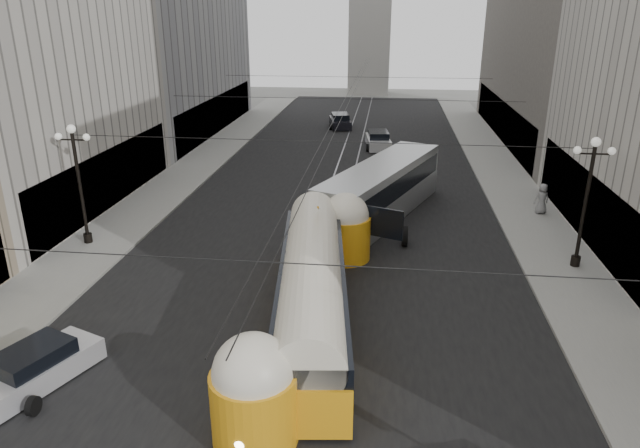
% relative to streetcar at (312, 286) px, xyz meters
% --- Properties ---
extents(road, '(20.00, 85.00, 0.02)m').
position_rel_streetcar_xyz_m(road, '(-0.50, 21.31, -1.72)').
color(road, black).
rests_on(road, ground).
extents(sidewalk_left, '(4.00, 72.00, 0.15)m').
position_rel_streetcar_xyz_m(sidewalk_left, '(-12.50, 24.81, -1.64)').
color(sidewalk_left, gray).
rests_on(sidewalk_left, ground).
extents(sidewalk_right, '(4.00, 72.00, 0.15)m').
position_rel_streetcar_xyz_m(sidewalk_right, '(11.50, 24.81, -1.64)').
color(sidewalk_right, gray).
rests_on(sidewalk_right, ground).
extents(rail_left, '(0.12, 85.00, 0.04)m').
position_rel_streetcar_xyz_m(rail_left, '(-1.25, 21.31, -1.72)').
color(rail_left, gray).
rests_on(rail_left, ground).
extents(rail_right, '(0.12, 85.00, 0.04)m').
position_rel_streetcar_xyz_m(rail_right, '(0.25, 21.31, -1.72)').
color(rail_right, gray).
rests_on(rail_right, ground).
extents(lamppost_left_mid, '(1.86, 0.44, 6.37)m').
position_rel_streetcar_xyz_m(lamppost_left_mid, '(-13.10, 6.81, 2.03)').
color(lamppost_left_mid, black).
rests_on(lamppost_left_mid, sidewalk_left).
extents(lamppost_right_mid, '(1.86, 0.44, 6.37)m').
position_rel_streetcar_xyz_m(lamppost_right_mid, '(12.10, 6.81, 2.03)').
color(lamppost_right_mid, black).
rests_on(lamppost_right_mid, sidewalk_right).
extents(catenary, '(25.00, 72.00, 0.23)m').
position_rel_streetcar_xyz_m(catenary, '(-0.38, 20.30, 4.17)').
color(catenary, black).
rests_on(catenary, ground).
extents(streetcar, '(4.13, 15.96, 3.51)m').
position_rel_streetcar_xyz_m(streetcar, '(0.00, 0.00, 0.00)').
color(streetcar, orange).
rests_on(streetcar, ground).
extents(city_bus, '(7.38, 13.57, 3.32)m').
position_rel_streetcar_xyz_m(city_bus, '(2.48, 13.09, 0.10)').
color(city_bus, '#A7AAAC').
rests_on(city_bus, ground).
extents(sedan_silver, '(3.29, 4.73, 1.38)m').
position_rel_streetcar_xyz_m(sedan_silver, '(-8.75, -4.97, -1.09)').
color(sedan_silver, silver).
rests_on(sedan_silver, ground).
extents(sedan_white_far, '(2.57, 5.03, 1.52)m').
position_rel_streetcar_xyz_m(sedan_white_far, '(1.85, 31.90, -1.03)').
color(sedan_white_far, silver).
rests_on(sedan_white_far, ground).
extents(sedan_dark_far, '(2.84, 4.98, 1.48)m').
position_rel_streetcar_xyz_m(sedan_dark_far, '(-2.44, 41.12, -1.05)').
color(sedan_dark_far, black).
rests_on(sedan_dark_far, ground).
extents(pedestrian_crossing_b, '(0.91, 1.00, 1.68)m').
position_rel_streetcar_xyz_m(pedestrian_crossing_b, '(-1.07, -7.01, -0.88)').
color(pedestrian_crossing_b, beige).
rests_on(pedestrian_crossing_b, ground).
extents(pedestrian_sidewalk_right, '(1.04, 0.80, 1.89)m').
position_rel_streetcar_xyz_m(pedestrian_sidewalk_right, '(12.24, 14.54, -0.62)').
color(pedestrian_sidewalk_right, gray).
rests_on(pedestrian_sidewalk_right, sidewalk_right).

